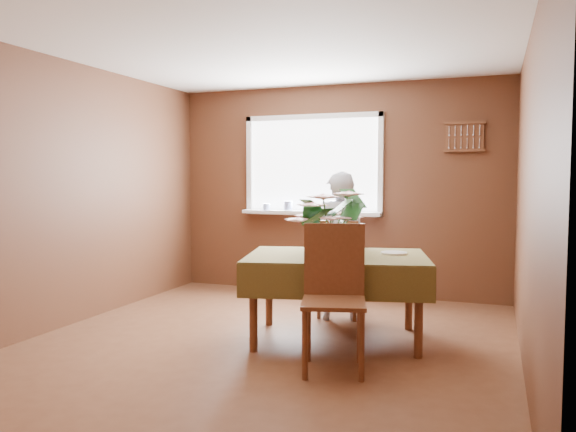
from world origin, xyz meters
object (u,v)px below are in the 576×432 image
(chair_far, at_px, (339,265))
(flower_bouquet, at_px, (330,216))
(dining_table, at_px, (337,265))
(chair_near, at_px, (334,291))
(seated_woman, at_px, (339,246))

(chair_far, bearing_deg, flower_bouquet, 98.67)
(dining_table, xyz_separation_m, chair_far, (-0.18, 0.75, -0.12))
(flower_bouquet, bearing_deg, chair_near, -70.37)
(seated_woman, xyz_separation_m, flower_bouquet, (0.17, -0.92, 0.36))
(seated_woman, bearing_deg, chair_far, -94.00)
(chair_far, height_order, flower_bouquet, flower_bouquet)
(seated_woman, bearing_deg, chair_near, 84.27)
(dining_table, bearing_deg, flower_bouquet, -101.94)
(chair_far, relative_size, chair_near, 0.93)
(flower_bouquet, bearing_deg, seated_woman, 100.33)
(chair_near, height_order, flower_bouquet, flower_bouquet)
(seated_woman, relative_size, flower_bouquet, 2.33)
(flower_bouquet, bearing_deg, dining_table, 91.34)
(chair_far, bearing_deg, dining_table, 101.45)
(chair_far, relative_size, flower_bouquet, 1.57)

